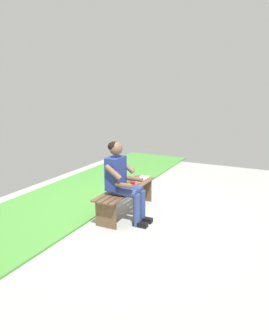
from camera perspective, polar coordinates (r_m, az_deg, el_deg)
name	(u,v)px	position (r m, az deg, el deg)	size (l,w,h in m)	color
ground_plane	(162,254)	(3.90, 5.29, -15.99)	(10.00, 7.00, 0.04)	#9E9E99
grass_strip	(67,200)	(5.68, -12.87, -5.95)	(9.00, 1.83, 0.03)	#478C38
bench_near	(126,194)	(4.92, -1.57, -4.98)	(1.53, 0.39, 0.43)	brown
person_seated	(123,179)	(4.51, -2.28, -2.07)	(0.50, 0.69, 1.24)	navy
apple	(133,182)	(5.05, -0.36, -2.68)	(0.08, 0.08, 0.08)	red
book_open	(142,179)	(5.33, 1.39, -2.13)	(0.41, 0.16, 0.02)	white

